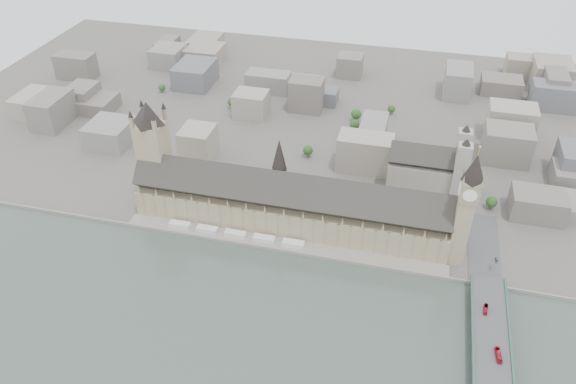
% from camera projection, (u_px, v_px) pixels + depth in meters
% --- Properties ---
extents(ground, '(900.00, 900.00, 0.00)m').
position_uv_depth(ground, '(284.00, 240.00, 468.89)').
color(ground, '#595651').
rests_on(ground, ground).
extents(embankment_wall, '(600.00, 1.50, 3.00)m').
position_uv_depth(embankment_wall, '(279.00, 250.00, 456.24)').
color(embankment_wall, gray).
rests_on(embankment_wall, ground).
extents(river_terrace, '(270.00, 15.00, 2.00)m').
position_uv_depth(river_terrace, '(281.00, 245.00, 462.42)').
color(river_terrace, gray).
rests_on(river_terrace, ground).
extents(terrace_tents, '(118.00, 7.00, 4.00)m').
position_uv_depth(terrace_tents, '(235.00, 234.00, 468.93)').
color(terrace_tents, white).
rests_on(terrace_tents, river_terrace).
extents(palace_of_westminster, '(265.00, 40.73, 55.44)m').
position_uv_depth(palace_of_westminster, '(289.00, 204.00, 471.00)').
color(palace_of_westminster, tan).
rests_on(palace_of_westminster, ground).
extents(elizabeth_tower, '(17.00, 17.00, 107.50)m').
position_uv_depth(elizabeth_tower, '(467.00, 203.00, 413.84)').
color(elizabeth_tower, tan).
rests_on(elizabeth_tower, ground).
extents(victoria_tower, '(30.00, 30.00, 100.00)m').
position_uv_depth(victoria_tower, '(153.00, 149.00, 480.88)').
color(victoria_tower, tan).
rests_on(victoria_tower, ground).
extents(central_tower, '(13.00, 13.00, 48.00)m').
position_uv_depth(central_tower, '(279.00, 164.00, 457.22)').
color(central_tower, '#84785B').
rests_on(central_tower, ground).
extents(westminster_bridge, '(25.00, 325.00, 10.25)m').
position_uv_depth(westminster_bridge, '(491.00, 359.00, 365.31)').
color(westminster_bridge, '#474749').
rests_on(westminster_bridge, ground).
extents(westminster_abbey, '(68.00, 36.00, 64.00)m').
position_uv_depth(westminster_abbey, '(428.00, 172.00, 506.84)').
color(westminster_abbey, gray).
rests_on(westminster_abbey, ground).
extents(city_skyline_inland, '(720.00, 360.00, 38.00)m').
position_uv_depth(city_skyline_inland, '(336.00, 93.00, 649.96)').
color(city_skyline_inland, gray).
rests_on(city_skyline_inland, ground).
extents(park_trees, '(110.00, 30.00, 15.00)m').
position_uv_depth(park_trees, '(289.00, 190.00, 513.53)').
color(park_trees, '#1D4D1B').
rests_on(park_trees, ground).
extents(red_bus_north, '(3.38, 10.36, 2.83)m').
position_uv_depth(red_bus_north, '(486.00, 309.00, 391.47)').
color(red_bus_north, red).
rests_on(red_bus_north, westminster_bridge).
extents(red_bus_south, '(4.21, 12.50, 3.41)m').
position_uv_depth(red_bus_south, '(498.00, 355.00, 359.57)').
color(red_bus_south, red).
rests_on(red_bus_south, westminster_bridge).
extents(car_approach, '(2.46, 5.68, 1.63)m').
position_uv_depth(car_approach, '(496.00, 260.00, 432.44)').
color(car_approach, gray).
rests_on(car_approach, westminster_bridge).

